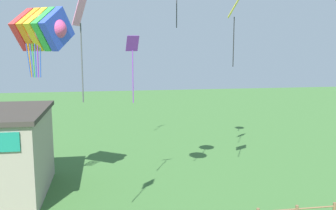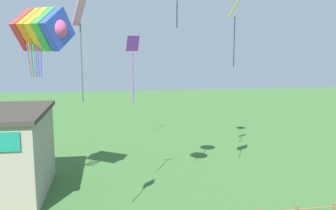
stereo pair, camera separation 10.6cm
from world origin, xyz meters
The scene contains 4 objects.
kite_rainbow_parafoil centered at (-5.92, 12.93, 8.92)m, with size 3.65×3.46×3.60m.
kite_yellow_diamond centered at (4.36, 12.82, 9.83)m, with size 1.01×1.18×3.92m.
kite_pink_diamond centered at (-3.60, 6.71, 8.86)m, with size 0.56×0.91×3.95m.
kite_purple_streamer centered at (-1.35, 12.07, 7.55)m, with size 0.71×0.54×3.50m.
Camera 2 is at (-2.60, -7.54, 8.10)m, focal length 40.00 mm.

